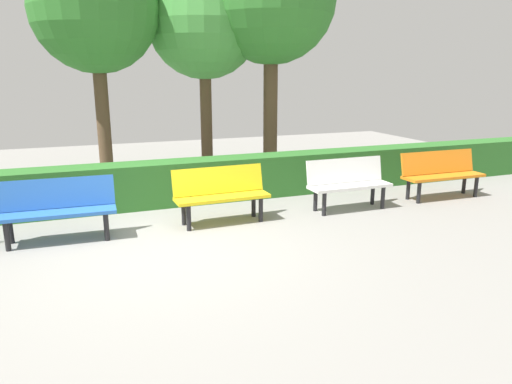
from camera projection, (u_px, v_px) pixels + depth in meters
ground_plane at (168, 248)px, 6.37m from camera, size 20.20×20.20×0.00m
bench_orange at (441, 172)px, 8.83m from camera, size 1.61×0.49×0.86m
bench_white at (348, 181)px, 8.08m from camera, size 1.44×0.46×0.86m
bench_yellow at (221, 192)px, 7.35m from camera, size 1.47×0.50×0.86m
bench_blue at (57, 207)px, 6.54m from camera, size 1.56×0.52×0.86m
hedge_row at (198, 181)px, 8.57m from camera, size 16.20×0.60×0.77m
tree_near at (271, 0)px, 9.82m from camera, size 2.70×2.70×5.12m
tree_mid at (204, 23)px, 10.06m from camera, size 2.41×2.41×4.53m
tree_far at (95, 10)px, 9.04m from camera, size 2.43×2.43×4.67m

